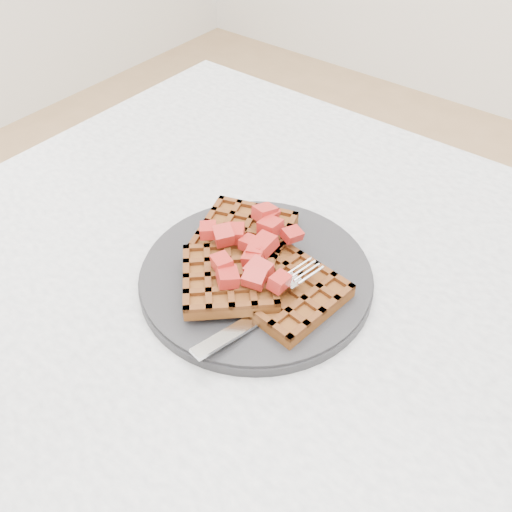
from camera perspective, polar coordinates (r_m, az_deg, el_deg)
name	(u,v)px	position (r m, az deg, el deg)	size (l,w,h in m)	color
table	(364,398)	(0.71, 10.79, -13.82)	(1.20, 0.80, 0.75)	silver
plate	(256,276)	(0.65, 0.00, -2.06)	(0.27, 0.27, 0.02)	black
waffles	(254,266)	(0.64, -0.20, -1.03)	(0.22, 0.21, 0.03)	brown
strawberry_pile	(256,247)	(0.62, 0.00, 0.94)	(0.15, 0.15, 0.02)	maroon
fork	(268,308)	(0.60, 1.24, -5.25)	(0.02, 0.18, 0.02)	silver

